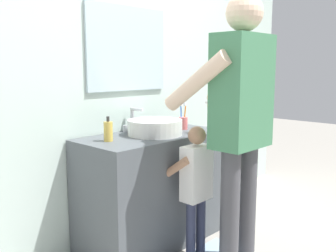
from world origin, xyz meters
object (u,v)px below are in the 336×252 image
toothbrush_cup (183,122)px  child_toddler (195,181)px  soap_bottle (108,131)px  adult_parent (239,109)px

toothbrush_cup → child_toddler: 0.61m
soap_bottle → child_toddler: soap_bottle is taller
soap_bottle → adult_parent: size_ratio=0.10×
child_toddler → soap_bottle: bearing=130.9°
toothbrush_cup → child_toddler: (-0.33, -0.40, -0.32)m
toothbrush_cup → adult_parent: 0.70m
toothbrush_cup → soap_bottle: (-0.70, 0.04, 0.01)m
soap_bottle → adult_parent: bearing=-53.8°
toothbrush_cup → child_toddler: toothbrush_cup is taller
toothbrush_cup → child_toddler: size_ratio=0.23×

